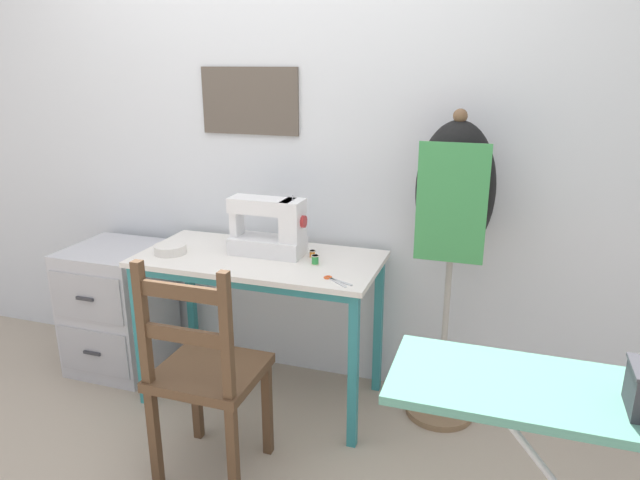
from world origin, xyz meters
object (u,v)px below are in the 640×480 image
object	(u,v)px
thread_spool_mid_table	(315,260)
ironing_board	(622,416)
sewing_machine	(271,228)
filing_cabinet	(119,308)
fabric_bowl	(170,249)
thread_spool_near_machine	(312,254)
dress_form	(454,206)
scissors	(333,280)
wooden_chair	(206,375)

from	to	relation	value
thread_spool_mid_table	ironing_board	world-z (taller)	ironing_board
sewing_machine	filing_cabinet	size ratio (longest dim) A/B	0.53
fabric_bowl	filing_cabinet	bearing A→B (deg)	163.29
sewing_machine	thread_spool_mid_table	xyz separation A→B (m)	(0.24, -0.07, -0.11)
thread_spool_near_machine	dress_form	xyz separation A→B (m)	(0.62, 0.05, 0.26)
sewing_machine	scissors	distance (m)	0.46
fabric_bowl	thread_spool_near_machine	bearing A→B (deg)	13.54
sewing_machine	dress_form	bearing A→B (deg)	5.15
scissors	thread_spool_near_machine	xyz separation A→B (m)	(-0.18, 0.25, 0.01)
thread_spool_mid_table	wooden_chair	world-z (taller)	wooden_chair
thread_spool_near_machine	wooden_chair	distance (m)	0.76
wooden_chair	ironing_board	size ratio (longest dim) A/B	0.83
scissors	ironing_board	distance (m)	1.23
scissors	thread_spool_mid_table	bearing A→B (deg)	129.89
sewing_machine	wooden_chair	distance (m)	0.77
thread_spool_mid_table	sewing_machine	bearing A→B (deg)	163.90
fabric_bowl	scissors	size ratio (longest dim) A/B	1.09
dress_form	ironing_board	distance (m)	1.20
thread_spool_near_machine	ironing_board	xyz separation A→B (m)	(1.15, -1.00, 0.02)
dress_form	ironing_board	size ratio (longest dim) A/B	1.25
thread_spool_mid_table	ironing_board	xyz separation A→B (m)	(1.11, -0.91, 0.02)
wooden_chair	thread_spool_mid_table	bearing A→B (deg)	65.71
sewing_machine	filing_cabinet	world-z (taller)	sewing_machine
scissors	filing_cabinet	size ratio (longest dim) A/B	0.20
thread_spool_near_machine	filing_cabinet	xyz separation A→B (m)	(-1.11, -0.03, -0.42)
thread_spool_mid_table	filing_cabinet	bearing A→B (deg)	176.82
sewing_machine	scissors	world-z (taller)	sewing_machine
wooden_chair	scissors	bearing A→B (deg)	46.05
fabric_bowl	ironing_board	xyz separation A→B (m)	(1.81, -0.84, 0.02)
sewing_machine	scissors	xyz separation A→B (m)	(0.38, -0.23, -0.13)
sewing_machine	thread_spool_near_machine	size ratio (longest dim) A/B	11.19
wooden_chair	ironing_board	world-z (taller)	wooden_chair
sewing_machine	thread_spool_mid_table	size ratio (longest dim) A/B	8.50
thread_spool_mid_table	thread_spool_near_machine	bearing A→B (deg)	116.27
fabric_bowl	thread_spool_near_machine	size ratio (longest dim) A/B	4.66
scissors	ironing_board	xyz separation A→B (m)	(0.97, -0.75, 0.04)
wooden_chair	ironing_board	bearing A→B (deg)	-13.97
thread_spool_near_machine	filing_cabinet	world-z (taller)	thread_spool_near_machine
filing_cabinet	wooden_chair	bearing A→B (deg)	-35.31
thread_spool_mid_table	dress_form	xyz separation A→B (m)	(0.58, 0.14, 0.26)
fabric_bowl	scissors	xyz separation A→B (m)	(0.84, -0.09, -0.02)
thread_spool_near_machine	dress_form	bearing A→B (deg)	5.01
fabric_bowl	wooden_chair	world-z (taller)	wooden_chair
sewing_machine	wooden_chair	xyz separation A→B (m)	(-0.02, -0.64, -0.42)
fabric_bowl	dress_form	size ratio (longest dim) A/B	0.11
fabric_bowl	filing_cabinet	distance (m)	0.63
scissors	thread_spool_mid_table	size ratio (longest dim) A/B	3.23
sewing_machine	fabric_bowl	size ratio (longest dim) A/B	2.40
sewing_machine	filing_cabinet	xyz separation A→B (m)	(-0.91, -0.01, -0.53)
sewing_machine	wooden_chair	size ratio (longest dim) A/B	0.39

